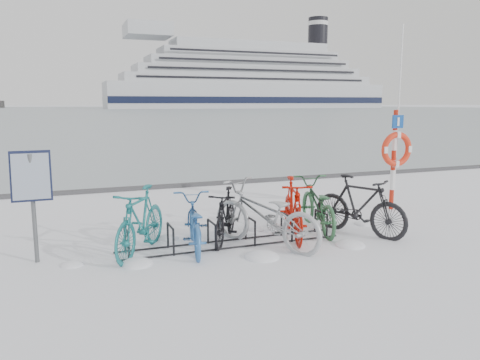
% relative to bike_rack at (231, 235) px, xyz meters
% --- Properties ---
extents(ground, '(900.00, 900.00, 0.00)m').
position_rel_bike_rack_xyz_m(ground, '(0.00, 0.00, -0.18)').
color(ground, white).
rests_on(ground, ground).
extents(ice_sheet, '(400.00, 298.00, 0.02)m').
position_rel_bike_rack_xyz_m(ice_sheet, '(0.00, 155.00, -0.17)').
color(ice_sheet, '#A3B0B9').
rests_on(ice_sheet, ground).
extents(quay_edge, '(400.00, 0.25, 0.10)m').
position_rel_bike_rack_xyz_m(quay_edge, '(0.00, 5.90, -0.13)').
color(quay_edge, '#3F3F42').
rests_on(quay_edge, ground).
extents(bike_rack, '(4.00, 0.48, 0.46)m').
position_rel_bike_rack_xyz_m(bike_rack, '(0.00, 0.00, 0.00)').
color(bike_rack, black).
rests_on(bike_rack, ground).
extents(info_board, '(0.59, 0.23, 1.76)m').
position_rel_bike_rack_xyz_m(info_board, '(-3.16, 0.20, 1.09)').
color(info_board, '#595B5E').
rests_on(info_board, ground).
extents(lifebuoy_station, '(0.81, 0.23, 4.20)m').
position_rel_bike_rack_xyz_m(lifebuoy_station, '(4.47, 1.25, 1.23)').
color(lifebuoy_station, '#B31F0E').
rests_on(lifebuoy_station, ground).
extents(cruise_ferry, '(127.31, 24.03, 41.83)m').
position_rel_bike_rack_xyz_m(cruise_ferry, '(77.07, 192.71, 11.21)').
color(cruise_ferry, silver).
rests_on(cruise_ferry, ground).
extents(bike_0, '(1.47, 1.88, 1.14)m').
position_rel_bike_rack_xyz_m(bike_0, '(-1.55, 0.13, 0.39)').
color(bike_0, '#1A6C6F').
rests_on(bike_0, ground).
extents(bike_1, '(0.96, 1.90, 0.95)m').
position_rel_bike_rack_xyz_m(bike_1, '(-0.67, 0.03, 0.30)').
color(bike_1, '#3065A6').
rests_on(bike_1, ground).
extents(bike_2, '(1.23, 1.65, 0.98)m').
position_rel_bike_rack_xyz_m(bike_2, '(-0.00, 0.29, 0.31)').
color(bike_2, black).
rests_on(bike_2, ground).
extents(bike_3, '(1.80, 2.33, 1.18)m').
position_rel_bike_rack_xyz_m(bike_3, '(0.51, -0.28, 0.41)').
color(bike_3, '#A2A6A9').
rests_on(bike_3, ground).
extents(bike_4, '(1.09, 1.97, 1.14)m').
position_rel_bike_rack_xyz_m(bike_4, '(1.24, 0.06, 0.39)').
color(bike_4, '#AF1104').
rests_on(bike_4, ground).
extents(bike_5, '(1.11, 2.10, 1.05)m').
position_rel_bike_rack_xyz_m(bike_5, '(1.91, 0.35, 0.34)').
color(bike_5, '#2A5C37').
rests_on(bike_5, ground).
extents(bike_6, '(1.34, 1.96, 1.15)m').
position_rel_bike_rack_xyz_m(bike_6, '(2.52, -0.19, 0.40)').
color(bike_6, black).
rests_on(bike_6, ground).
extents(snow_drifts, '(6.04, 2.08, 0.20)m').
position_rel_bike_rack_xyz_m(snow_drifts, '(0.36, -0.17, -0.18)').
color(snow_drifts, white).
rests_on(snow_drifts, ground).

